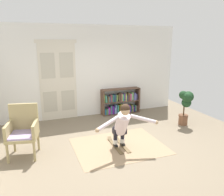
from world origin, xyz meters
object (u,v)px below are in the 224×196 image
(potted_plant, at_px, (186,103))
(person_skier, at_px, (122,123))
(bookshelf, at_px, (120,102))
(skis_pair, at_px, (118,145))
(wicker_chair, at_px, (23,129))

(potted_plant, height_order, person_skier, person_skier)
(bookshelf, height_order, skis_pair, bookshelf)
(wicker_chair, bearing_deg, potted_plant, 3.33)
(wicker_chair, bearing_deg, skis_pair, -8.76)
(potted_plant, bearing_deg, skis_pair, -166.20)
(bookshelf, height_order, potted_plant, potted_plant)
(wicker_chair, xyz_separation_m, person_skier, (2.06, -0.55, 0.07))
(skis_pair, distance_m, person_skier, 0.67)
(bookshelf, relative_size, potted_plant, 1.30)
(wicker_chair, height_order, skis_pair, wicker_chair)
(wicker_chair, distance_m, potted_plant, 4.42)
(bookshelf, bearing_deg, potted_plant, -51.65)
(wicker_chair, height_order, potted_plant, wicker_chair)
(person_skier, bearing_deg, wicker_chair, 165.17)
(bookshelf, height_order, person_skier, person_skier)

